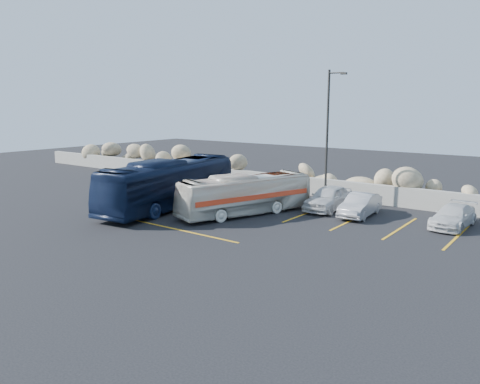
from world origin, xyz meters
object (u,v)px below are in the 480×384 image
Objects in this scene: car_a at (329,198)px; car_c at (453,216)px; lamppost at (328,135)px; car_b at (360,205)px; tour_coach at (170,184)px; vintage_bus at (245,194)px.

car_a is 1.10× the size of car_c.
car_c is (6.74, 0.21, -0.16)m from car_a.
car_b is at bearing -24.56° from lamppost.
tour_coach is 2.49× the size of car_a.
lamppost reaches higher than vintage_bus.
vintage_bus is at bearing -119.45° from lamppost.
tour_coach is (-7.19, -5.96, -2.86)m from lamppost.
car_c is (4.64, 0.59, -0.07)m from car_b.
vintage_bus is at bearing -131.90° from car_a.
car_b is at bearing -169.31° from car_c.
car_a is at bearing 166.47° from car_b.
lamppost is 9.77m from tour_coach.
lamppost is at bearing 32.53° from tour_coach.
car_b is at bearing 18.49° from tour_coach.
car_b is 4.68m from car_c.
vintage_bus reaches higher than car_a.
lamppost is 0.77× the size of tour_coach.
car_b is (5.30, 3.41, -0.50)m from vintage_bus.
lamppost is 1.93× the size of car_a.
car_a is at bearing 69.32° from vintage_bus.
car_c is (7.32, -0.63, -3.75)m from lamppost.
car_b reaches higher than car_c.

